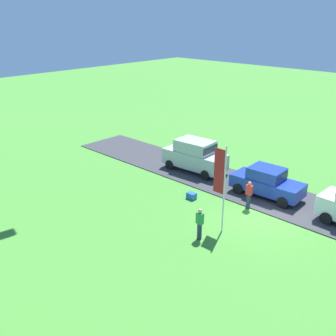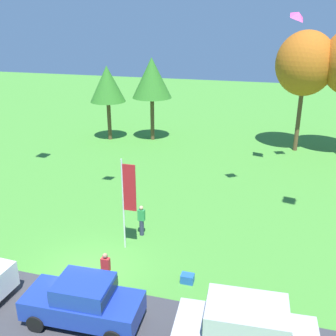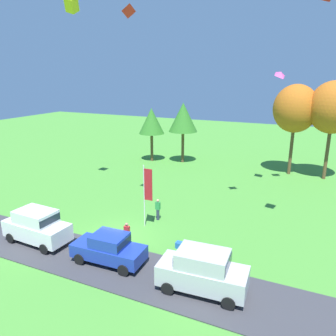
% 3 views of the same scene
% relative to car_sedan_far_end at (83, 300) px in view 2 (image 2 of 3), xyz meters
% --- Properties ---
extents(ground_plane, '(120.00, 120.00, 0.00)m').
position_rel_car_sedan_far_end_xyz_m(ground_plane, '(-1.33, 2.77, -1.04)').
color(ground_plane, '#478E33').
extents(pavement_strip, '(36.00, 4.40, 0.06)m').
position_rel_car_sedan_far_end_xyz_m(pavement_strip, '(-1.33, -0.14, -1.01)').
color(pavement_strip, '#38383D').
rests_on(pavement_strip, ground).
extents(car_sedan_far_end, '(4.47, 2.09, 1.84)m').
position_rel_car_sedan_far_end_xyz_m(car_sedan_far_end, '(0.00, 0.00, 0.00)').
color(car_sedan_far_end, '#1E389E').
rests_on(car_sedan_far_end, ground).
extents(car_suv_mid_row, '(4.71, 2.28, 2.28)m').
position_rel_car_sedan_far_end_xyz_m(car_suv_mid_row, '(5.93, -0.22, 0.25)').
color(car_suv_mid_row, '#B7B7BC').
rests_on(car_suv_mid_row, ground).
extents(person_watching_sky, '(0.36, 0.24, 1.71)m').
position_rel_car_sedan_far_end_xyz_m(person_watching_sky, '(-0.06, 2.12, -0.16)').
color(person_watching_sky, '#2D334C').
rests_on(person_watching_sky, ground).
extents(person_on_lawn, '(0.36, 0.24, 1.71)m').
position_rel_car_sedan_far_end_xyz_m(person_on_lawn, '(-0.08, 6.69, -0.16)').
color(person_on_lawn, '#2D334C').
rests_on(person_on_lawn, ground).
extents(tree_far_right, '(3.25, 3.25, 6.85)m').
position_rel_car_sedan_far_end_xyz_m(tree_far_right, '(-8.86, 22.61, 4.14)').
color(tree_far_right, brown).
rests_on(tree_far_right, ground).
extents(tree_far_left, '(3.59, 3.59, 7.59)m').
position_rel_car_sedan_far_end_xyz_m(tree_far_left, '(-4.94, 23.62, 4.71)').
color(tree_far_left, brown).
rests_on(tree_far_left, ground).
extents(tree_lone_near, '(4.72, 4.72, 9.97)m').
position_rel_car_sedan_far_end_xyz_m(tree_lone_near, '(8.04, 23.91, 6.31)').
color(tree_lone_near, brown).
rests_on(tree_lone_near, ground).
extents(flag_banner, '(0.71, 0.08, 4.74)m').
position_rel_car_sedan_far_end_xyz_m(flag_banner, '(-0.25, 5.30, 1.96)').
color(flag_banner, silver).
rests_on(flag_banner, ground).
extents(cooler_box, '(0.56, 0.40, 0.40)m').
position_rel_car_sedan_far_end_xyz_m(cooler_box, '(3.17, 3.41, -0.84)').
color(cooler_box, blue).
rests_on(cooler_box, ground).
extents(kite_diamond_mid_center, '(1.24, 1.27, 0.76)m').
position_rel_car_sedan_far_end_xyz_m(kite_diamond_mid_center, '(6.95, 17.18, 9.94)').
color(kite_diamond_mid_center, '#EA4C9E').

